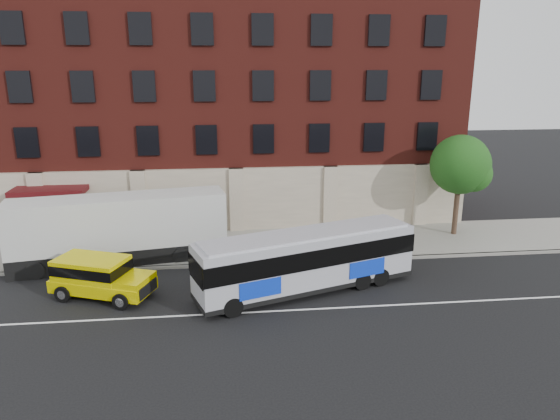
{
  "coord_description": "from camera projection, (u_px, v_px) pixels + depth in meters",
  "views": [
    {
      "loc": [
        -0.72,
        -19.98,
        10.48
      ],
      "look_at": [
        2.08,
        5.5,
        3.17
      ],
      "focal_mm": 33.21,
      "sensor_mm": 36.0,
      "label": 1
    }
  ],
  "objects": [
    {
      "name": "kerb",
      "position": [
        241.0,
        264.0,
        27.77
      ],
      "size": [
        60.0,
        0.25,
        0.15
      ],
      "primitive_type": "cube",
      "color": "gray",
      "rests_on": "ground"
    },
    {
      "name": "lane_line",
      "position": [
        245.0,
        313.0,
        22.53
      ],
      "size": [
        60.0,
        0.12,
        0.01
      ],
      "primitive_type": "cube",
      "color": "white",
      "rests_on": "ground"
    },
    {
      "name": "sidewalk",
      "position": [
        239.0,
        245.0,
        30.63
      ],
      "size": [
        60.0,
        6.0,
        0.15
      ],
      "primitive_type": "cube",
      "color": "gray",
      "rests_on": "ground"
    },
    {
      "name": "yellow_suv",
      "position": [
        98.0,
        275.0,
        23.83
      ],
      "size": [
        4.98,
        3.45,
        1.86
      ],
      "color": "#DDCD00",
      "rests_on": "ground"
    },
    {
      "name": "city_bus",
      "position": [
        307.0,
        259.0,
        24.28
      ],
      "size": [
        10.87,
        5.62,
        2.93
      ],
      "color": "#B0B1BB",
      "rests_on": "ground"
    },
    {
      "name": "building",
      "position": [
        233.0,
        106.0,
        36.15
      ],
      "size": [
        30.0,
        12.1,
        15.0
      ],
      "color": "maroon",
      "rests_on": "sidewalk"
    },
    {
      "name": "shipping_container",
      "position": [
        120.0,
        231.0,
        27.65
      ],
      "size": [
        11.39,
        4.17,
        3.72
      ],
      "color": "black",
      "rests_on": "ground"
    },
    {
      "name": "street_tree",
      "position": [
        461.0,
        167.0,
        31.33
      ],
      "size": [
        3.6,
        3.6,
        6.2
      ],
      "color": "#3B291D",
      "rests_on": "sidewalk"
    },
    {
      "name": "ground",
      "position": [
        246.0,
        318.0,
        22.05
      ],
      "size": [
        120.0,
        120.0,
        0.0
      ],
      "primitive_type": "plane",
      "color": "black",
      "rests_on": "ground"
    },
    {
      "name": "sign_pole",
      "position": [
        75.0,
        245.0,
        26.64
      ],
      "size": [
        0.3,
        0.2,
        2.5
      ],
      "color": "gray",
      "rests_on": "ground"
    }
  ]
}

